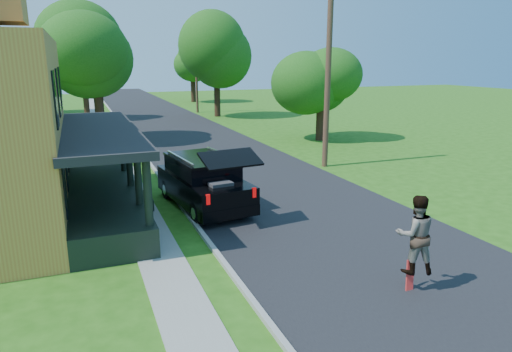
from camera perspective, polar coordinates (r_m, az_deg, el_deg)
name	(u,v)px	position (r m, az deg, el deg)	size (l,w,h in m)	color
ground	(350,244)	(14.44, 11.62, -8.28)	(140.00, 140.00, 0.00)	#245611
street	(193,140)	(32.44, -7.83, 4.51)	(8.00, 120.00, 0.02)	black
curb	(134,144)	(31.76, -14.96, 3.95)	(0.15, 120.00, 0.12)	gray
sidewalk	(110,145)	(31.63, -17.75, 3.71)	(1.30, 120.00, 0.03)	gray
front_walk	(25,220)	(18.07, -26.92, -4.92)	(6.50, 1.20, 0.03)	gray
neighbor_house_far	(7,73)	(51.47, -28.73, 11.22)	(12.78, 12.78, 8.30)	#B2AC9E
black_suv	(204,182)	(17.41, -6.55, -0.73)	(2.69, 5.69, 2.56)	black
skateboarder	(415,234)	(11.60, 19.30, -6.90)	(1.13, 0.99, 1.95)	black
skateboard	(410,277)	(12.05, 18.67, -11.93)	(0.36, 0.24, 0.82)	red
tree_left_mid	(93,45)	(32.78, -19.68, 15.13)	(6.77, 6.50, 9.68)	black
tree_left_far	(83,66)	(45.39, -20.86, 12.77)	(5.49, 5.60, 7.46)	black
tree_right_near	(321,71)	(31.89, 8.16, 12.87)	(6.04, 5.64, 7.32)	black
tree_right_mid	(216,46)	(45.47, -5.07, 15.88)	(7.32, 7.40, 10.19)	black
tree_right_far	(192,59)	(61.67, -8.02, 14.29)	(6.87, 7.13, 8.51)	black
utility_pole_near	(328,66)	(23.76, 9.03, 13.41)	(1.79, 0.30, 10.00)	#4C3223
utility_pole_far	(196,65)	(49.04, -7.49, 13.65)	(1.52, 0.26, 9.63)	#4C3223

